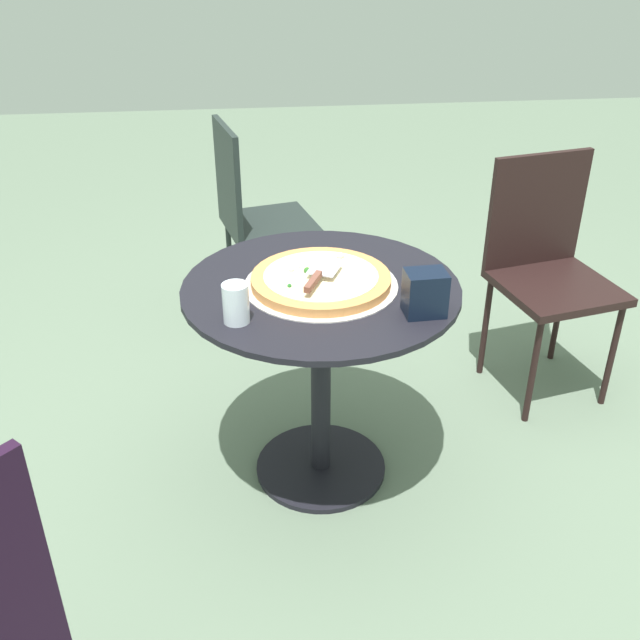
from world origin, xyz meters
TOP-DOWN VIEW (x-y plane):
  - ground_plane at (0.00, 0.00)m, footprint 10.00×10.00m
  - patio_table at (0.00, 0.00)m, footprint 0.81×0.81m
  - pizza_on_tray at (0.00, 0.00)m, footprint 0.45×0.45m
  - pizza_server at (-0.05, 0.01)m, footprint 0.21×0.13m
  - drinking_cup at (-0.18, 0.24)m, footprint 0.07×0.07m
  - napkin_dispenser at (-0.20, -0.26)m, footprint 0.09×0.11m
  - patio_chair_near at (1.07, 0.17)m, footprint 0.44×0.44m
  - patio_chair_corner at (0.45, -0.89)m, footprint 0.47×0.47m

SIDE VIEW (x-z plane):
  - ground_plane at x=0.00m, z-range 0.00..0.00m
  - patio_table at x=0.00m, z-range 0.16..0.85m
  - patio_chair_corner at x=0.45m, z-range 0.07..0.96m
  - patio_chair_near at x=1.07m, z-range 0.07..0.96m
  - pizza_on_tray at x=0.00m, z-range 0.68..0.73m
  - drinking_cup at x=-0.18m, z-range 0.69..0.80m
  - pizza_server at x=-0.05m, z-range 0.74..0.76m
  - napkin_dispenser at x=-0.20m, z-range 0.69..0.81m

